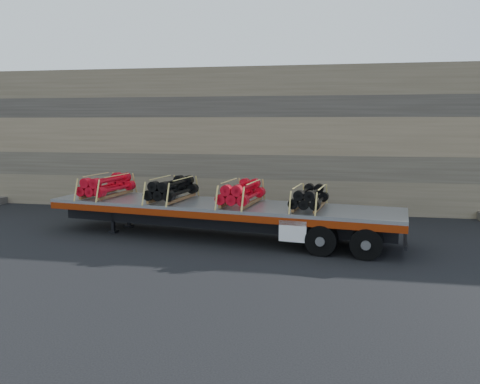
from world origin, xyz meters
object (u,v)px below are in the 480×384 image
(trailer, at_px, (220,221))
(bundle_rear, at_px, (309,198))
(bundle_front, at_px, (107,186))
(bundle_midfront, at_px, (172,190))
(bundle_midrear, at_px, (241,193))

(trailer, height_order, bundle_rear, bundle_rear)
(bundle_front, relative_size, bundle_midfront, 1.01)
(bundle_front, distance_m, bundle_midfront, 2.97)
(bundle_front, distance_m, bundle_midrear, 5.83)
(trailer, height_order, bundle_midrear, bundle_midrear)
(trailer, distance_m, bundle_front, 5.08)
(bundle_midfront, distance_m, bundle_rear, 5.39)
(bundle_front, bearing_deg, bundle_midfront, -0.00)
(trailer, xyz_separation_m, bundle_rear, (3.37, -0.51, 1.05))
(trailer, relative_size, bundle_midrear, 5.71)
(bundle_front, xyz_separation_m, bundle_rear, (8.27, -1.26, -0.05))
(bundle_front, height_order, bundle_rear, bundle_front)
(trailer, bearing_deg, bundle_midrear, -0.00)
(bundle_midfront, xyz_separation_m, bundle_rear, (5.33, -0.81, -0.05))
(bundle_midfront, bearing_deg, bundle_front, 180.00)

